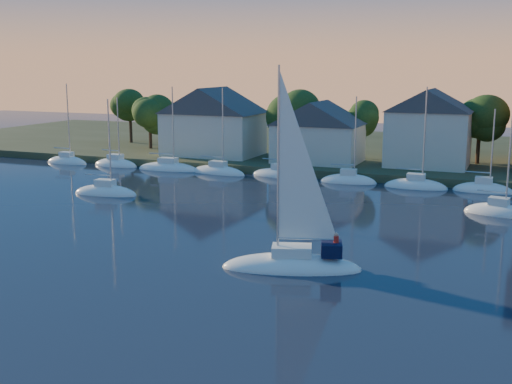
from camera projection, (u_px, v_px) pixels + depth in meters
The scene contains 11 objects.
ground at pixel (96, 344), 32.06m from camera, with size 260.00×260.00×0.00m, color black.
shoreline_land at pixel (389, 155), 100.03m from camera, with size 160.00×50.00×2.00m, color #313921.
wooden_dock at pixel (352, 178), 79.18m from camera, with size 120.00×3.00×1.00m, color brown.
clubhouse_west at pixel (213, 121), 91.74m from camera, with size 13.65×9.45×9.64m.
clubhouse_centre at pixel (318, 131), 84.97m from camera, with size 11.55×8.40×8.08m.
clubhouse_east at pixel (429, 127), 81.36m from camera, with size 10.50×8.40×9.80m.
tree_line at pixel (388, 114), 87.01m from camera, with size 93.40×5.40×8.90m.
moored_fleet at pixel (346, 181), 76.45m from camera, with size 87.50×2.40×12.05m.
hero_sailboat at pixel (294, 260), 43.75m from camera, with size 10.08×5.81×14.84m.
drifting_sailboat_left at pixel (106, 194), 69.10m from camera, with size 7.48×3.31×11.35m.
drifting_sailboat_right at pixel (498, 214), 59.73m from camera, with size 6.59×3.30×10.28m.
Camera 1 is at (18.88, -24.62, 13.69)m, focal length 45.00 mm.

